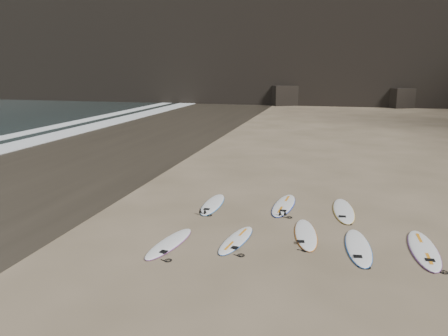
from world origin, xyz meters
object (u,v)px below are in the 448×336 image
(surfboard_0, at_px, (169,243))
(surfboard_2, at_px, (306,234))
(surfboard_4, at_px, (424,249))
(surfboard_7, at_px, (344,210))
(surfboard_3, at_px, (358,247))
(surfboard_1, at_px, (236,240))
(surfboard_5, at_px, (213,204))
(surfboard_6, at_px, (284,205))

(surfboard_0, distance_m, surfboard_2, 3.93)
(surfboard_4, bearing_deg, surfboard_7, 125.64)
(surfboard_3, bearing_deg, surfboard_1, -178.57)
(surfboard_1, height_order, surfboard_5, surfboard_5)
(surfboard_5, bearing_deg, surfboard_6, 9.97)
(surfboard_0, distance_m, surfboard_4, 6.83)
(surfboard_2, relative_size, surfboard_5, 1.00)
(surfboard_0, height_order, surfboard_4, surfboard_4)
(surfboard_4, height_order, surfboard_7, surfboard_4)
(surfboard_6, bearing_deg, surfboard_1, -100.96)
(surfboard_3, bearing_deg, surfboard_0, -172.76)
(surfboard_3, relative_size, surfboard_4, 0.94)
(surfboard_6, distance_m, surfboard_7, 2.03)
(surfboard_0, height_order, surfboard_1, surfboard_0)
(surfboard_0, relative_size, surfboard_2, 0.95)
(surfboard_0, xyz_separation_m, surfboard_5, (0.23, 3.66, 0.00))
(surfboard_4, xyz_separation_m, surfboard_6, (-4.04, 2.92, -0.00))
(surfboard_1, xyz_separation_m, surfboard_3, (3.30, 0.30, 0.01))
(surfboard_0, distance_m, surfboard_6, 4.94)
(surfboard_3, bearing_deg, surfboard_6, 122.83)
(surfboard_6, bearing_deg, surfboard_0, -118.60)
(surfboard_4, distance_m, surfboard_5, 6.93)
(surfboard_6, bearing_deg, surfboard_5, -164.32)
(surfboard_4, bearing_deg, surfboard_5, 159.59)
(surfboard_2, xyz_separation_m, surfboard_4, (3.11, -0.36, 0.01))
(surfboard_7, bearing_deg, surfboard_3, -87.96)
(surfboard_0, xyz_separation_m, surfboard_3, (5.04, 0.98, 0.00))
(surfboard_5, bearing_deg, surfboard_7, 3.45)
(surfboard_5, xyz_separation_m, surfboard_6, (2.45, 0.50, 0.00))
(surfboard_6, height_order, surfboard_7, surfboard_7)
(surfboard_1, height_order, surfboard_6, surfboard_6)
(surfboard_1, bearing_deg, surfboard_6, 83.43)
(surfboard_2, distance_m, surfboard_5, 3.96)
(surfboard_4, bearing_deg, surfboard_1, -173.60)
(surfboard_1, xyz_separation_m, surfboard_5, (-1.51, 2.98, 0.00))
(surfboard_0, relative_size, surfboard_6, 0.89)
(surfboard_1, xyz_separation_m, surfboard_6, (0.94, 3.47, 0.01))
(surfboard_2, bearing_deg, surfboard_0, -164.08)
(surfboard_0, height_order, surfboard_5, surfboard_5)
(surfboard_2, height_order, surfboard_6, surfboard_6)
(surfboard_4, distance_m, surfboard_7, 3.46)
(surfboard_0, bearing_deg, surfboard_3, 19.35)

